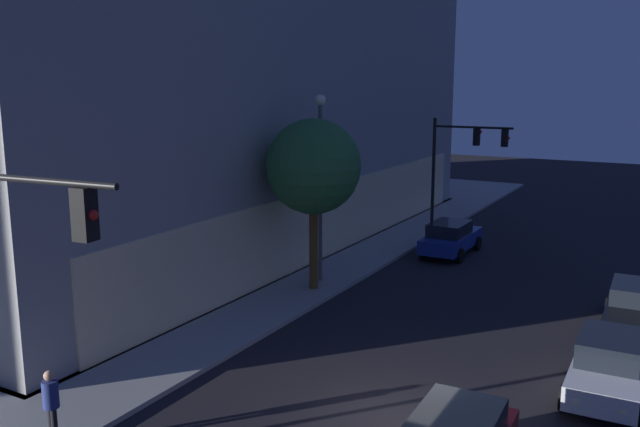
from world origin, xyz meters
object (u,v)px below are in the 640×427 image
object	(u,v)px
pedestrian_waiting	(51,401)
car_blue	(451,237)
street_lamp_sidewalk	(320,165)
car_black	(637,308)
car_white	(608,366)
modern_building	(124,31)
sidewalk_tree	(313,167)
traffic_light_far_corner	(463,152)

from	to	relation	value
pedestrian_waiting	car_blue	world-z (taller)	pedestrian_waiting
street_lamp_sidewalk	car_black	distance (m)	12.51
car_white	car_blue	world-z (taller)	same
modern_building	car_blue	distance (m)	20.43
street_lamp_sidewalk	sidewalk_tree	world-z (taller)	street_lamp_sidewalk
pedestrian_waiting	car_black	xyz separation A→B (m)	(14.53, -10.87, -0.41)
car_white	car_blue	size ratio (longest dim) A/B	0.92
traffic_light_far_corner	pedestrian_waiting	distance (m)	26.07
street_lamp_sidewalk	car_blue	bearing A→B (deg)	-23.51
street_lamp_sidewalk	car_black	xyz separation A→B (m)	(0.46, -11.80, -4.13)
modern_building	street_lamp_sidewalk	bearing A→B (deg)	-106.68
traffic_light_far_corner	car_blue	bearing A→B (deg)	-167.81
street_lamp_sidewalk	car_blue	size ratio (longest dim) A/B	1.67
pedestrian_waiting	car_black	world-z (taller)	pedestrian_waiting
pedestrian_waiting	sidewalk_tree	bearing A→B (deg)	2.80
modern_building	sidewalk_tree	xyz separation A→B (m)	(-5.41, -14.77, -5.83)
street_lamp_sidewalk	car_blue	distance (m)	8.86
street_lamp_sidewalk	car_black	bearing A→B (deg)	-87.78
street_lamp_sidewalk	car_white	world-z (taller)	street_lamp_sidewalk
modern_building	traffic_light_far_corner	world-z (taller)	modern_building
street_lamp_sidewalk	car_blue	world-z (taller)	street_lamp_sidewalk
pedestrian_waiting	street_lamp_sidewalk	bearing A→B (deg)	3.79
street_lamp_sidewalk	pedestrian_waiting	bearing A→B (deg)	-176.21
sidewalk_tree	pedestrian_waiting	size ratio (longest dim) A/B	3.81
car_black	car_blue	world-z (taller)	car_blue
street_lamp_sidewalk	car_white	distance (m)	13.26
traffic_light_far_corner	pedestrian_waiting	xyz separation A→B (m)	(-25.84, 1.22, -3.26)
car_white	car_blue	xyz separation A→B (m)	(12.37, 8.38, -0.00)
pedestrian_waiting	car_white	xyz separation A→B (m)	(8.91, -10.59, -0.36)
traffic_light_far_corner	car_black	bearing A→B (deg)	-139.54
car_white	car_black	distance (m)	5.62
sidewalk_tree	car_blue	size ratio (longest dim) A/B	1.49
modern_building	car_blue	size ratio (longest dim) A/B	7.72
car_white	street_lamp_sidewalk	bearing A→B (deg)	65.88
street_lamp_sidewalk	pedestrian_waiting	distance (m)	14.58
car_white	car_black	xyz separation A→B (m)	(5.61, -0.28, -0.05)
traffic_light_far_corner	car_blue	distance (m)	5.90
sidewalk_tree	pedestrian_waiting	distance (m)	13.54
pedestrian_waiting	car_blue	bearing A→B (deg)	-5.91
car_white	pedestrian_waiting	bearing A→B (deg)	130.09
traffic_light_far_corner	street_lamp_sidewalk	bearing A→B (deg)	169.65
street_lamp_sidewalk	sidewalk_tree	bearing A→B (deg)	-164.64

